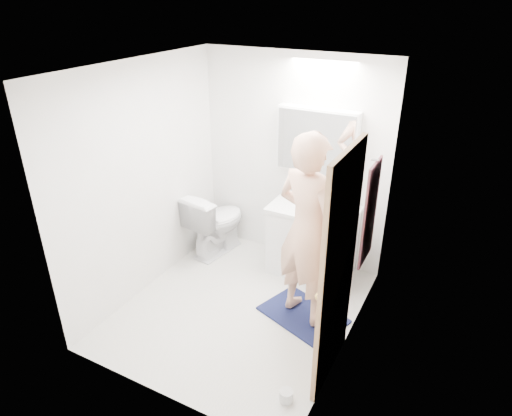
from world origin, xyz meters
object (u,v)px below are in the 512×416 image
Objects in this scene: toothbrush_cup at (334,201)px; toilet_paper_roll at (286,396)px; vanity_cabinet at (312,242)px; toilet at (216,222)px; soap_bottle_b at (303,190)px; person at (308,230)px; soap_bottle_a at (296,189)px; medicine_cabinet at (317,141)px.

toilet_paper_roll is at bearing -80.13° from toothbrush_cup.
toilet reaches higher than vanity_cabinet.
toilet reaches higher than toilet_paper_roll.
toilet is at bearing -163.40° from soap_bottle_b.
toothbrush_cup is (-0.06, 0.94, -0.11)m from person.
soap_bottle_b is 1.72× the size of toothbrush_cup.
soap_bottle_a is 1.90× the size of toilet_paper_roll.
soap_bottle_a is (0.92, 0.27, 0.52)m from toilet.
soap_bottle_a is at bearing 111.96° from toilet_paper_roll.
toilet is 1.68m from person.
vanity_cabinet is 1.02× the size of medicine_cabinet.
toothbrush_cup reaches higher than toilet.
medicine_cabinet is at bearing -52.94° from person.
vanity_cabinet is at bearing -28.25° from soap_bottle_a.
toothbrush_cup is at bearing -159.08° from toilet.
vanity_cabinet is 1.90m from toilet_paper_roll.
medicine_cabinet is 8.00× the size of toilet_paper_roll.
vanity_cabinet is at bearing -54.16° from person.
soap_bottle_a is at bearing -178.72° from toothbrush_cup.
soap_bottle_b is 1.69× the size of toilet_paper_roll.
toilet is at bearing -5.66° from person.
toilet is 1.15m from soap_bottle_b.
soap_bottle_a reaches higher than toilet.
person reaches higher than soap_bottle_b.
toilet_paper_roll is at bearing 144.82° from toilet.
soap_bottle_b reaches higher than vanity_cabinet.
soap_bottle_a is at bearing -157.10° from soap_bottle_b.
toothbrush_cup is at bearing 99.87° from toilet_paper_roll.
soap_bottle_b is (-0.21, 0.18, 0.52)m from vanity_cabinet.
soap_bottle_a is at bearing 151.75° from vanity_cabinet.
soap_bottle_b is at bearing -153.88° from toilet.
toothbrush_cup is at bearing -3.05° from soap_bottle_b.
toilet is at bearing -163.71° from medicine_cabinet.
person is at bearing -86.06° from toothbrush_cup.
toilet_paper_roll is (0.51, -1.80, -0.34)m from vanity_cabinet.
toothbrush_cup is at bearing 43.76° from vanity_cabinet.
vanity_cabinet is 4.30× the size of soap_bottle_a.
toilet is at bearing 135.30° from toilet_paper_roll.
vanity_cabinet reaches higher than toilet_paper_roll.
person is (0.32, -0.99, -0.52)m from medicine_cabinet.
person is at bearing 105.13° from toilet_paper_roll.
soap_bottle_a reaches higher than toilet_paper_roll.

